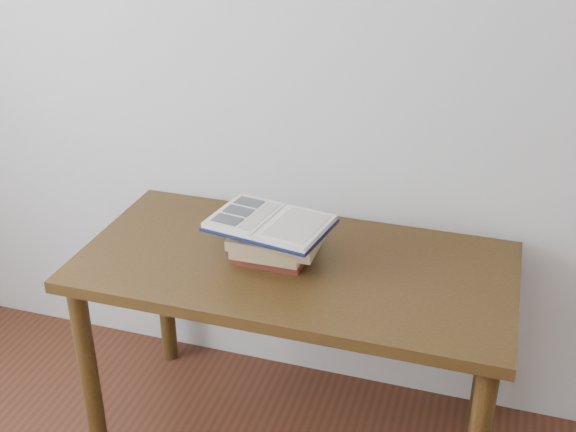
% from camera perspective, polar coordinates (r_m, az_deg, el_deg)
% --- Properties ---
extents(desk, '(1.33, 0.66, 0.71)m').
position_cam_1_polar(desk, '(2.26, 0.51, -5.75)').
color(desk, '#452C11').
rests_on(desk, ground).
extents(book_stack, '(0.27, 0.19, 0.12)m').
position_cam_1_polar(book_stack, '(2.18, -1.17, -2.07)').
color(book_stack, '#5D2617').
rests_on(book_stack, desk).
extents(open_book, '(0.38, 0.29, 0.03)m').
position_cam_1_polar(open_book, '(2.14, -1.42, -0.53)').
color(open_book, black).
rests_on(open_book, book_stack).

